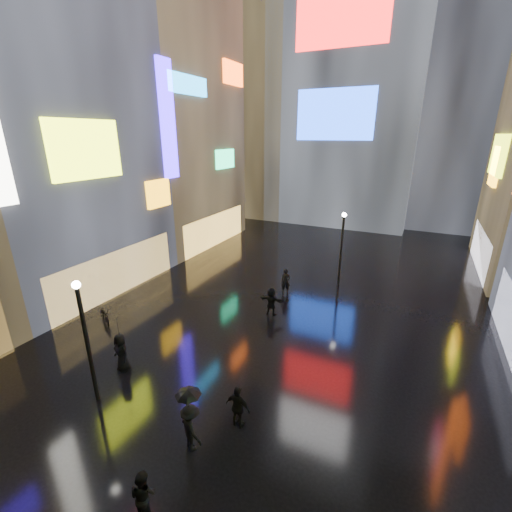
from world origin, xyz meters
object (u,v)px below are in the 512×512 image
Objects in this scene: lamp_far at (342,245)px; lamp_near at (86,336)px; pedestrian_3 at (238,407)px; bicycle at (105,314)px.

lamp_near is at bearing -111.76° from lamp_far.
lamp_far reaches higher than pedestrian_3.
lamp_near and lamp_far have the same top height.
pedestrian_3 is at bearing 12.77° from lamp_near.
lamp_far is (6.14, 15.37, 0.00)m from lamp_near.
lamp_far is at bearing 68.24° from lamp_near.
pedestrian_3 is at bearing -78.19° from bicycle.
bicycle is (-10.76, -10.86, -2.46)m from lamp_far.
lamp_near is 3.06× the size of pedestrian_3.
pedestrian_3 is (5.72, 1.30, -2.09)m from lamp_near.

